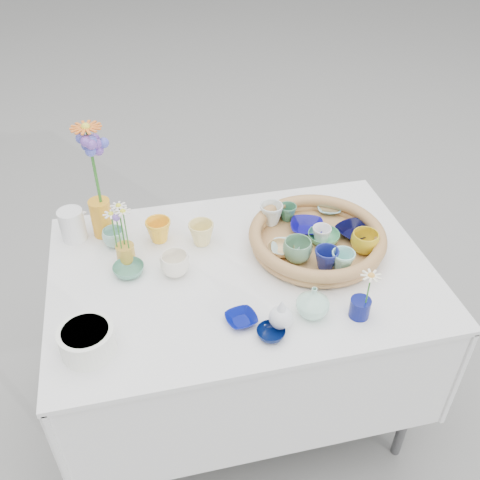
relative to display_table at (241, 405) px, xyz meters
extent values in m
plane|color=gray|center=(0.00, 0.00, 0.00)|extent=(80.00, 80.00, 0.00)
imported|color=#0B0770|center=(0.27, 0.13, 0.80)|extent=(0.15, 0.15, 0.03)
imported|color=black|center=(0.43, 0.07, 0.80)|extent=(0.15, 0.15, 0.03)
imported|color=gold|center=(0.42, -0.02, 0.82)|extent=(0.12, 0.12, 0.07)
imported|color=#4EA56D|center=(0.31, 0.06, 0.80)|extent=(0.12, 0.12, 0.03)
imported|color=#5F936E|center=(0.19, -0.02, 0.82)|extent=(0.13, 0.13, 0.08)
imported|color=silver|center=(0.16, 0.03, 0.79)|extent=(0.12, 0.12, 0.02)
imported|color=silver|center=(0.16, 0.20, 0.82)|extent=(0.11, 0.11, 0.08)
imported|color=white|center=(0.30, 0.05, 0.81)|extent=(0.09, 0.09, 0.06)
imported|color=#8FDAF5|center=(0.39, 0.23, 0.79)|extent=(0.11, 0.11, 0.02)
imported|color=navy|center=(0.27, -0.08, 0.82)|extent=(0.10, 0.10, 0.07)
imported|color=tan|center=(0.14, 0.03, 0.80)|extent=(0.11, 0.11, 0.03)
imported|color=#96E3D1|center=(0.31, -0.10, 0.82)|extent=(0.10, 0.10, 0.07)
imported|color=#387452|center=(0.22, 0.21, 0.81)|extent=(0.07, 0.07, 0.06)
imported|color=yellow|center=(-0.25, 0.21, 0.81)|extent=(0.10, 0.10, 0.08)
imported|color=#F0DB84|center=(-0.11, 0.16, 0.81)|extent=(0.12, 0.12, 0.08)
imported|color=#4C896F|center=(-0.37, 0.06, 0.78)|extent=(0.13, 0.13, 0.03)
imported|color=white|center=(-0.22, 0.02, 0.80)|extent=(0.11, 0.11, 0.08)
imported|color=#050E70|center=(-0.05, -0.24, 0.78)|extent=(0.11, 0.11, 0.02)
imported|color=#8FC4B3|center=(-0.40, 0.22, 0.80)|extent=(0.10, 0.10, 0.06)
imported|color=#030F39|center=(0.02, -0.31, 0.78)|extent=(0.09, 0.09, 0.03)
imported|color=#AEE6CB|center=(0.16, -0.25, 0.82)|extent=(0.12, 0.12, 0.11)
cylinder|color=#0A1160|center=(0.30, -0.29, 0.80)|extent=(0.08, 0.08, 0.06)
cylinder|color=orange|center=(-0.44, 0.30, 0.84)|extent=(0.09, 0.09, 0.14)
cylinder|color=gold|center=(-0.37, 0.12, 0.80)|extent=(0.07, 0.07, 0.07)
camera|label=1|loc=(-0.30, -1.31, 1.94)|focal=40.00mm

